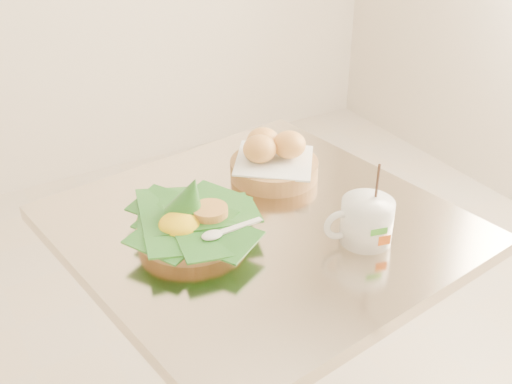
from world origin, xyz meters
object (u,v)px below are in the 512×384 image
cafe_table (260,308)px  rice_basket (191,220)px  coffee_mug (365,220)px  bread_basket (273,159)px

cafe_table → rice_basket: size_ratio=3.09×
coffee_mug → bread_basket: bearing=92.9°
rice_basket → cafe_table: bearing=-11.1°
cafe_table → rice_basket: rice_basket is taller
rice_basket → coffee_mug: 0.32m
cafe_table → coffee_mug: coffee_mug is taller
rice_basket → bread_basket: size_ratio=1.12×
bread_basket → coffee_mug: coffee_mug is taller
bread_basket → coffee_mug: size_ratio=1.36×
rice_basket → coffee_mug: bearing=-33.4°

